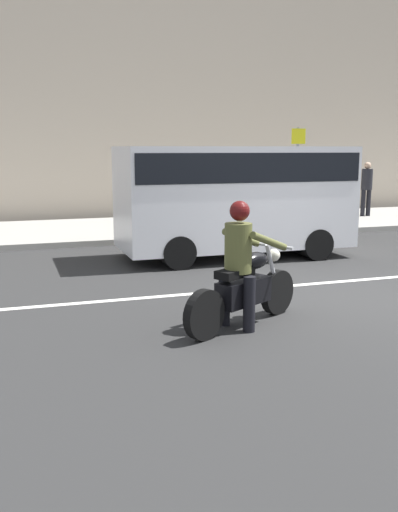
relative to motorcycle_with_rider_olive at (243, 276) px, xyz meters
name	(u,v)px	position (x,y,z in m)	size (l,w,h in m)	color
ground_plane	(353,296)	(2.20, 0.86, -0.65)	(80.00, 80.00, 0.00)	#2A2A2A
sidewalk_slab	(193,226)	(2.20, 8.86, -0.58)	(40.00, 4.40, 0.14)	#99968E
building_facade	(161,48)	(2.20, 12.26, 4.75)	(40.00, 1.40, 10.82)	#B7A893
lane_marking_stripe	(334,282)	(2.43, 1.76, -0.65)	(18.00, 0.14, 0.01)	silver
motorcycle_with_rider_olive	(243,276)	(0.00, 0.00, 0.00)	(1.89, 1.15, 1.61)	black
parked_van_white	(235,194)	(1.69, 4.48, 0.67)	(4.71, 1.96, 2.27)	silver
street_sign_post	(297,165)	(5.41, 8.81, 1.11)	(0.44, 0.08, 2.70)	gray
pedestrian_bystander	(367,185)	(7.93, 8.94, 0.46)	(0.34, 0.34, 1.68)	black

